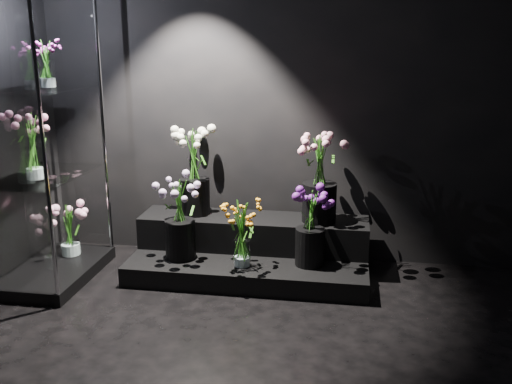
# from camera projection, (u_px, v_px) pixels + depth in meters

# --- Properties ---
(wall_back) EXTENTS (4.00, 0.00, 4.00)m
(wall_back) POSITION_uv_depth(u_px,v_px,m) (282.00, 92.00, 4.60)
(wall_back) COLOR black
(wall_back) RESTS_ON floor
(display_riser) EXTENTS (1.86, 0.83, 0.41)m
(display_riser) POSITION_uv_depth(u_px,v_px,m) (251.00, 250.00, 4.60)
(display_riser) COLOR black
(display_riser) RESTS_ON floor
(display_case) EXTENTS (0.59, 0.98, 2.15)m
(display_case) POSITION_uv_depth(u_px,v_px,m) (43.00, 143.00, 4.21)
(display_case) COLOR black
(display_case) RESTS_ON floor
(bouquet_orange_bells) EXTENTS (0.28, 0.28, 0.50)m
(bouquet_orange_bells) POSITION_uv_depth(u_px,v_px,m) (242.00, 234.00, 4.25)
(bouquet_orange_bells) COLOR white
(bouquet_orange_bells) RESTS_ON display_riser
(bouquet_lilac) EXTENTS (0.45, 0.45, 0.63)m
(bouquet_lilac) POSITION_uv_depth(u_px,v_px,m) (180.00, 212.00, 4.39)
(bouquet_lilac) COLOR black
(bouquet_lilac) RESTS_ON display_riser
(bouquet_purple) EXTENTS (0.34, 0.34, 0.59)m
(bouquet_purple) POSITION_uv_depth(u_px,v_px,m) (311.00, 222.00, 4.25)
(bouquet_purple) COLOR black
(bouquet_purple) RESTS_ON display_riser
(bouquet_cream_roses) EXTENTS (0.46, 0.46, 0.71)m
(bouquet_cream_roses) POSITION_uv_depth(u_px,v_px,m) (194.00, 166.00, 4.63)
(bouquet_cream_roses) COLOR black
(bouquet_cream_roses) RESTS_ON display_riser
(bouquet_pink_roses) EXTENTS (0.47, 0.47, 0.69)m
(bouquet_pink_roses) POSITION_uv_depth(u_px,v_px,m) (320.00, 175.00, 4.44)
(bouquet_pink_roses) COLOR black
(bouquet_pink_roses) RESTS_ON display_riser
(bouquet_case_pink) EXTENTS (0.39, 0.39, 0.46)m
(bouquet_case_pink) POSITION_uv_depth(u_px,v_px,m) (33.00, 145.00, 4.07)
(bouquet_case_pink) COLOR white
(bouquet_case_pink) RESTS_ON display_case
(bouquet_case_magenta) EXTENTS (0.24, 0.24, 0.34)m
(bouquet_case_magenta) POSITION_uv_depth(u_px,v_px,m) (46.00, 63.00, 4.17)
(bouquet_case_magenta) COLOR white
(bouquet_case_magenta) RESTS_ON display_case
(bouquet_case_base_pink) EXTENTS (0.39, 0.39, 0.43)m
(bouquet_case_base_pink) POSITION_uv_depth(u_px,v_px,m) (69.00, 228.00, 4.63)
(bouquet_case_base_pink) COLOR white
(bouquet_case_base_pink) RESTS_ON display_case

